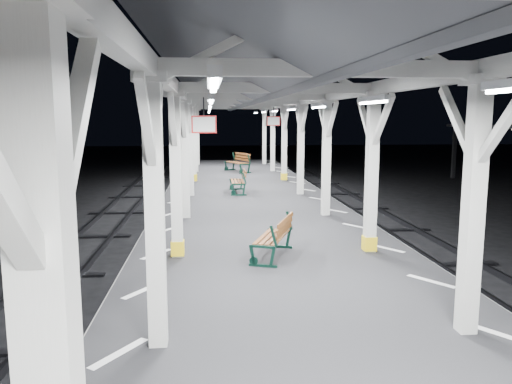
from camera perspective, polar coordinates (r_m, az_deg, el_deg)
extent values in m
plane|color=black|center=(8.92, 3.95, -16.74)|extent=(120.00, 120.00, 0.00)
cube|color=black|center=(8.72, 3.98, -13.77)|extent=(6.00, 50.00, 1.00)
cube|color=silver|center=(8.51, -12.80, -10.92)|extent=(1.00, 48.00, 0.01)
cube|color=silver|center=(9.25, 19.38, -9.60)|extent=(1.00, 48.00, 0.01)
cube|color=#2D2D33|center=(9.32, -25.39, -15.90)|extent=(0.08, 60.00, 0.16)
cube|color=silver|center=(2.59, -20.18, 6.77)|extent=(0.10, 0.99, 0.99)
cube|color=silver|center=(6.11, -11.47, -3.02)|extent=(0.22, 0.22, 3.20)
cube|color=silver|center=(6.01, -11.95, 12.69)|extent=(0.40, 0.40, 0.12)
cube|color=silver|center=(6.54, -11.27, 7.88)|extent=(0.10, 0.99, 0.99)
cube|color=silver|center=(5.44, -12.43, 7.75)|extent=(0.10, 0.99, 0.99)
cube|color=silver|center=(10.05, -9.12, 1.53)|extent=(0.22, 0.22, 3.20)
cube|color=silver|center=(9.99, -9.35, 11.03)|extent=(0.40, 0.40, 0.12)
cube|color=yellow|center=(10.32, -8.93, -6.32)|extent=(0.26, 0.26, 0.30)
cube|color=silver|center=(10.53, -9.08, 8.13)|extent=(0.10, 0.99, 0.99)
cube|color=silver|center=(9.43, -9.50, 8.08)|extent=(0.10, 0.99, 0.99)
cube|color=silver|center=(14.02, -8.10, 3.52)|extent=(0.22, 0.22, 3.20)
cube|color=silver|center=(13.98, -8.24, 10.31)|extent=(0.40, 0.40, 0.12)
cube|color=silver|center=(14.52, -8.09, 8.23)|extent=(0.10, 0.99, 0.99)
cube|color=silver|center=(13.42, -8.31, 8.21)|extent=(0.10, 0.99, 0.99)
cube|color=silver|center=(18.01, -7.52, 4.62)|extent=(0.22, 0.22, 3.20)
cube|color=silver|center=(17.97, -7.63, 9.91)|extent=(0.40, 0.40, 0.12)
cube|color=silver|center=(18.52, -7.53, 8.29)|extent=(0.10, 0.99, 0.99)
cube|color=silver|center=(17.42, -7.66, 8.28)|extent=(0.10, 0.99, 0.99)
cube|color=silver|center=(22.00, -7.16, 5.33)|extent=(0.22, 0.22, 3.20)
cube|color=silver|center=(21.97, -7.24, 9.66)|extent=(0.40, 0.40, 0.12)
cube|color=yellow|center=(22.12, -7.09, 1.65)|extent=(0.26, 0.26, 0.30)
cube|color=silver|center=(22.51, -7.17, 8.33)|extent=(0.10, 0.99, 0.99)
cube|color=silver|center=(21.42, -7.26, 8.32)|extent=(0.10, 0.99, 0.99)
cube|color=silver|center=(25.99, -6.90, 5.82)|extent=(0.22, 0.22, 3.20)
cube|color=silver|center=(25.97, -6.97, 9.48)|extent=(0.40, 0.40, 0.12)
cube|color=silver|center=(26.51, -6.92, 8.36)|extent=(0.10, 0.99, 0.99)
cube|color=silver|center=(25.41, -6.98, 8.35)|extent=(0.10, 0.99, 0.99)
cube|color=silver|center=(29.99, -6.72, 6.18)|extent=(0.22, 0.22, 3.20)
cube|color=silver|center=(29.97, -6.77, 9.35)|extent=(0.40, 0.40, 0.12)
cube|color=silver|center=(30.51, -6.73, 8.38)|extent=(0.10, 0.99, 0.99)
cube|color=silver|center=(29.41, -6.78, 8.37)|extent=(0.10, 0.99, 0.99)
cube|color=silver|center=(6.94, 23.54, -2.20)|extent=(0.22, 0.22, 3.20)
cube|color=silver|center=(6.85, 24.38, 11.59)|extent=(0.40, 0.40, 0.12)
cube|color=silver|center=(7.32, 21.99, 7.48)|extent=(0.10, 0.99, 0.99)
cube|color=silver|center=(6.36, 26.55, 7.14)|extent=(0.10, 0.99, 0.99)
cube|color=silver|center=(10.57, 13.07, 1.76)|extent=(0.22, 0.22, 3.20)
cube|color=silver|center=(10.51, 13.38, 10.78)|extent=(0.40, 0.40, 0.12)
cube|color=yellow|center=(10.83, 12.82, -5.72)|extent=(0.26, 0.26, 0.30)
cube|color=silver|center=(11.03, 12.36, 8.05)|extent=(0.10, 0.99, 0.99)
cube|color=silver|center=(9.98, 14.30, 7.95)|extent=(0.10, 0.99, 0.99)
cube|color=silver|center=(14.40, 8.04, 3.65)|extent=(0.22, 0.22, 3.20)
cube|color=silver|center=(14.36, 8.18, 10.26)|extent=(0.40, 0.40, 0.12)
cube|color=silver|center=(14.89, 7.64, 8.25)|extent=(0.10, 0.99, 0.99)
cube|color=silver|center=(13.82, 8.68, 8.21)|extent=(0.10, 0.99, 0.99)
cube|color=silver|center=(18.30, 5.13, 4.73)|extent=(0.22, 0.22, 3.20)
cube|color=silver|center=(18.27, 5.20, 9.93)|extent=(0.40, 0.40, 0.12)
cube|color=silver|center=(18.81, 4.87, 8.34)|extent=(0.10, 0.99, 0.99)
cube|color=silver|center=(17.72, 5.51, 8.32)|extent=(0.10, 0.99, 0.99)
cube|color=silver|center=(22.24, 3.24, 5.42)|extent=(0.22, 0.22, 3.20)
cube|color=silver|center=(22.21, 3.28, 9.70)|extent=(0.40, 0.40, 0.12)
cube|color=yellow|center=(22.36, 3.21, 1.78)|extent=(0.26, 0.26, 0.30)
cube|color=silver|center=(22.75, 3.06, 8.38)|extent=(0.10, 0.99, 0.99)
cube|color=silver|center=(21.67, 3.49, 8.37)|extent=(0.10, 0.99, 0.99)
cube|color=silver|center=(26.20, 1.92, 5.89)|extent=(0.22, 0.22, 3.20)
cube|color=silver|center=(26.17, 1.94, 9.53)|extent=(0.40, 0.40, 0.12)
cube|color=silver|center=(26.72, 1.78, 8.41)|extent=(0.10, 0.99, 0.99)
cube|color=silver|center=(25.63, 2.09, 8.41)|extent=(0.10, 0.99, 0.99)
cube|color=silver|center=(30.17, 0.95, 6.25)|extent=(0.22, 0.22, 3.20)
cube|color=silver|center=(30.15, 0.95, 9.40)|extent=(0.40, 0.40, 0.12)
cube|color=silver|center=(30.69, 0.84, 8.43)|extent=(0.10, 0.99, 0.99)
cube|color=silver|center=(29.60, 1.07, 8.43)|extent=(0.10, 0.99, 0.99)
cube|color=silver|center=(8.00, -10.35, 12.51)|extent=(0.18, 48.00, 0.24)
cube|color=silver|center=(8.65, 17.74, 11.94)|extent=(0.18, 48.00, 0.24)
cube|color=silver|center=(6.13, 7.50, 13.83)|extent=(4.20, 0.14, 0.20)
cube|color=silver|center=(10.06, 2.32, 11.80)|extent=(4.20, 0.14, 0.20)
cube|color=silver|center=(14.03, 0.08, 10.88)|extent=(4.20, 0.14, 0.20)
cube|color=silver|center=(18.02, -1.16, 10.36)|extent=(4.20, 0.14, 0.20)
cube|color=silver|center=(22.00, -1.95, 10.03)|extent=(4.20, 0.14, 0.20)
cube|color=silver|center=(26.00, -2.50, 9.80)|extent=(4.20, 0.14, 0.20)
cube|color=silver|center=(29.99, -2.90, 9.62)|extent=(4.20, 0.14, 0.20)
cube|color=silver|center=(8.21, 4.35, 19.00)|extent=(0.16, 48.00, 0.20)
cube|color=#4F5157|center=(8.03, -5.26, 16.47)|extent=(2.80, 49.00, 1.45)
cube|color=#4F5157|center=(8.46, 13.38, 15.88)|extent=(2.80, 49.00, 1.45)
cube|color=silver|center=(3.97, -4.86, 12.75)|extent=(0.10, 1.35, 0.08)
cube|color=white|center=(3.96, -4.85, 12.03)|extent=(0.05, 1.25, 0.05)
cube|color=silver|center=(7.96, -5.18, 10.62)|extent=(0.10, 1.35, 0.08)
cube|color=white|center=(7.96, -5.17, 10.26)|extent=(0.05, 1.25, 0.05)
cube|color=silver|center=(11.96, -5.28, 9.91)|extent=(0.10, 1.35, 0.08)
cube|color=white|center=(11.96, -5.28, 9.67)|extent=(0.05, 1.25, 0.05)
cube|color=silver|center=(15.96, -5.34, 9.56)|extent=(0.10, 1.35, 0.08)
cube|color=white|center=(15.96, -5.34, 9.38)|extent=(0.05, 1.25, 0.05)
cube|color=silver|center=(19.96, -5.37, 9.34)|extent=(0.10, 1.35, 0.08)
cube|color=white|center=(19.96, -5.37, 9.20)|extent=(0.05, 1.25, 0.05)
cube|color=silver|center=(23.96, -5.39, 9.20)|extent=(0.10, 1.35, 0.08)
cube|color=white|center=(23.96, -5.39, 9.08)|extent=(0.05, 1.25, 0.05)
cube|color=silver|center=(27.96, -5.41, 9.10)|extent=(0.10, 1.35, 0.08)
cube|color=white|center=(27.96, -5.40, 9.00)|extent=(0.05, 1.25, 0.05)
cube|color=silver|center=(8.39, 13.18, 10.32)|extent=(0.10, 1.35, 0.08)
cube|color=white|center=(8.39, 13.17, 9.98)|extent=(0.05, 1.25, 0.05)
cube|color=silver|center=(12.25, 7.16, 9.85)|extent=(0.10, 1.35, 0.08)
cube|color=white|center=(12.25, 7.15, 9.61)|extent=(0.05, 1.25, 0.05)
cube|color=silver|center=(16.18, 4.04, 9.56)|extent=(0.10, 1.35, 0.08)
cube|color=white|center=(16.18, 4.04, 9.38)|extent=(0.05, 1.25, 0.05)
cube|color=silver|center=(20.13, 2.15, 9.37)|extent=(0.10, 1.35, 0.08)
cube|color=white|center=(20.13, 2.15, 9.23)|extent=(0.05, 1.25, 0.05)
cube|color=silver|center=(24.10, 0.88, 9.24)|extent=(0.10, 1.35, 0.08)
cube|color=white|center=(24.10, 0.88, 9.12)|extent=(0.05, 1.25, 0.05)
cube|color=silver|center=(28.08, -0.03, 9.14)|extent=(0.10, 1.35, 0.08)
cube|color=white|center=(28.08, -0.03, 9.04)|extent=(0.05, 1.25, 0.05)
cylinder|color=black|center=(10.12, -6.00, 9.70)|extent=(0.02, 0.02, 0.36)
cube|color=red|center=(10.12, -5.97, 7.69)|extent=(0.50, 0.03, 0.35)
cube|color=white|center=(10.12, -5.97, 7.69)|extent=(0.44, 0.04, 0.29)
cylinder|color=black|center=(19.02, 2.01, 9.18)|extent=(0.02, 0.02, 0.36)
cube|color=red|center=(19.02, 2.01, 8.11)|extent=(0.50, 0.03, 0.35)
cube|color=white|center=(19.02, 2.01, 8.11)|extent=(0.44, 0.05, 0.29)
cube|color=black|center=(33.73, 21.71, 4.27)|extent=(0.20, 0.20, 3.30)
sphere|color=silver|center=(33.66, 21.86, 6.93)|extent=(0.20, 0.20, 0.20)
cube|color=black|center=(9.53, 0.81, -8.42)|extent=(0.53, 0.25, 0.06)
cube|color=black|center=(9.53, -0.37, -7.27)|extent=(0.15, 0.09, 0.42)
cube|color=black|center=(9.43, 1.90, -7.44)|extent=(0.14, 0.09, 0.43)
cube|color=black|center=(9.33, 2.02, -5.06)|extent=(0.16, 0.10, 0.40)
cube|color=black|center=(10.90, 2.75, -6.24)|extent=(0.53, 0.25, 0.06)
cube|color=black|center=(10.90, 1.71, -5.24)|extent=(0.15, 0.09, 0.42)
cube|color=black|center=(10.82, 3.71, -5.36)|extent=(0.14, 0.09, 0.43)
cube|color=black|center=(10.73, 3.82, -3.27)|extent=(0.16, 0.10, 0.40)
cube|color=brown|center=(10.16, 0.84, -5.09)|extent=(0.57, 1.34, 0.03)
cube|color=brown|center=(10.13, 1.50, -5.13)|extent=(0.57, 1.34, 0.03)
cube|color=brown|center=(10.10, 2.16, -5.17)|extent=(0.57, 1.34, 0.03)
cube|color=brown|center=(10.08, 2.82, -5.21)|extent=(0.57, 1.34, 0.03)
cube|color=brown|center=(10.03, 3.19, -4.52)|extent=(0.54, 1.32, 0.09)
cube|color=brown|center=(10.00, 3.30, -3.86)|extent=(0.54, 1.32, 0.09)
cube|color=brown|center=(9.97, 3.41, -3.20)|extent=(0.54, 1.32, 0.09)
cube|color=black|center=(18.02, -2.00, -0.34)|extent=(0.57, 0.06, 0.06)
cube|color=black|center=(17.98, -2.66, 0.26)|extent=(0.15, 0.05, 0.44)
cube|color=black|center=(18.00, -1.39, 0.27)|extent=(0.13, 0.05, 0.44)
cube|color=black|center=(17.95, -1.34, 1.60)|extent=(0.15, 0.05, 0.42)
cube|color=black|center=(19.52, -2.23, 0.35)|extent=(0.57, 0.06, 0.06)
cube|color=black|center=(19.49, -2.85, 0.90)|extent=(0.15, 0.05, 0.44)
cube|color=black|center=(19.51, -1.67, 0.91)|extent=(0.13, 0.05, 0.44)
cube|color=black|center=(19.46, -1.62, 2.14)|extent=(0.15, 0.05, 0.42)
cube|color=brown|center=(18.71, -2.71, 1.23)|extent=(0.10, 1.45, 0.03)
cube|color=brown|center=(18.71, -2.33, 1.23)|extent=(0.10, 1.45, 0.03)
cube|color=brown|center=(18.72, -1.95, 1.23)|extent=(0.10, 1.45, 0.03)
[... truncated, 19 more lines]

